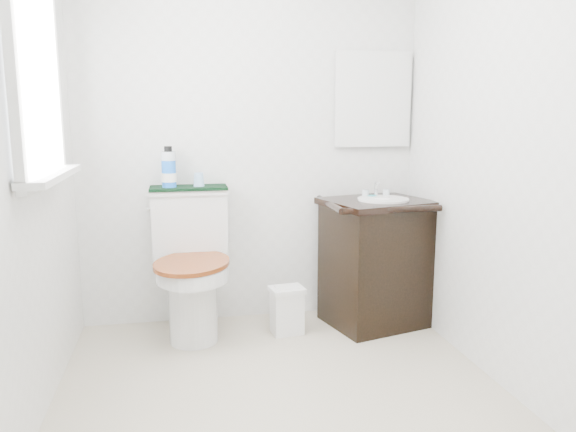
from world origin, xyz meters
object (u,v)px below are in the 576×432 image
object	(u,v)px
mouthwash_bottle	(169,169)
cup	(199,180)
toilet	(192,273)
vanity	(376,259)
trash_bin	(287,310)

from	to	relation	value
mouthwash_bottle	cup	bearing A→B (deg)	0.74
toilet	cup	world-z (taller)	cup
toilet	mouthwash_bottle	size ratio (longest dim) A/B	3.56
cup	toilet	bearing A→B (deg)	-119.25
vanity	mouthwash_bottle	world-z (taller)	mouthwash_bottle
trash_bin	cup	distance (m)	0.98
toilet	cup	bearing A→B (deg)	60.75
vanity	mouthwash_bottle	xyz separation A→B (m)	(-1.29, 0.17, 0.59)
mouthwash_bottle	vanity	bearing A→B (deg)	-7.59
toilet	vanity	xyz separation A→B (m)	(1.17, -0.06, 0.04)
cup	mouthwash_bottle	bearing A→B (deg)	-179.26
vanity	cup	bearing A→B (deg)	171.08
mouthwash_bottle	cup	xyz separation A→B (m)	(0.18, 0.00, -0.07)
mouthwash_bottle	toilet	bearing A→B (deg)	-44.04
toilet	mouthwash_bottle	bearing A→B (deg)	135.96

